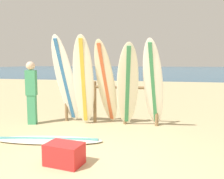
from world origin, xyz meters
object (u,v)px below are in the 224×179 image
(beachgoer_standing, at_px, (31,90))
(cooler_box, at_px, (64,154))
(surfboard_rack, at_px, (110,98))
(surfboard_leaning_far_left, at_px, (65,80))
(surfboard_leaning_left, at_px, (83,81))
(surfboard_lying_on_sand, at_px, (48,140))
(surfboard_leaning_center_left, at_px, (106,84))
(surfboard_leaning_center, at_px, (128,86))
(surfboard_leaning_center_right, at_px, (153,85))

(beachgoer_standing, height_order, cooler_box, beachgoer_standing)
(surfboard_rack, height_order, surfboard_leaning_far_left, surfboard_leaning_far_left)
(surfboard_rack, relative_size, surfboard_leaning_far_left, 1.11)
(surfboard_leaning_left, relative_size, surfboard_lying_on_sand, 0.99)
(surfboard_leaning_center_left, distance_m, beachgoer_standing, 2.05)
(surfboard_leaning_left, height_order, surfboard_leaning_center, surfboard_leaning_left)
(surfboard_leaning_left, relative_size, cooler_box, 4.00)
(surfboard_leaning_center_left, relative_size, surfboard_leaning_center, 1.04)
(surfboard_lying_on_sand, bearing_deg, cooler_box, -50.83)
(surfboard_leaning_center_left, xyz_separation_m, surfboard_lying_on_sand, (-0.91, -1.53, -1.10))
(surfboard_leaning_left, xyz_separation_m, surfboard_lying_on_sand, (-0.34, -1.38, -1.16))
(surfboard_rack, relative_size, beachgoer_standing, 1.56)
(surfboard_rack, distance_m, surfboard_leaning_far_left, 1.30)
(surfboard_leaning_center_left, xyz_separation_m, beachgoer_standing, (-2.02, -0.29, -0.19))
(surfboard_leaning_far_left, height_order, surfboard_leaning_center, surfboard_leaning_far_left)
(surfboard_leaning_far_left, height_order, surfboard_lying_on_sand, surfboard_leaning_far_left)
(surfboard_rack, height_order, surfboard_leaning_center_right, surfboard_leaning_center_right)
(surfboard_rack, bearing_deg, surfboard_leaning_center_left, -99.91)
(surfboard_leaning_center_left, bearing_deg, surfboard_leaning_far_left, -177.50)
(surfboard_lying_on_sand, bearing_deg, surfboard_leaning_far_left, 98.24)
(surfboard_leaning_far_left, distance_m, surfboard_leaning_left, 0.57)
(surfboard_leaning_center_right, relative_size, cooler_box, 3.77)
(surfboard_leaning_far_left, bearing_deg, beachgoer_standing, -164.56)
(surfboard_rack, distance_m, cooler_box, 2.84)
(surfboard_leaning_center, relative_size, surfboard_lying_on_sand, 0.90)
(surfboard_leaning_center_left, distance_m, surfboard_leaning_center, 0.62)
(surfboard_leaning_left, distance_m, surfboard_leaning_center_left, 0.60)
(surfboard_rack, height_order, surfboard_leaning_center_left, surfboard_leaning_center_left)
(surfboard_leaning_center_right, bearing_deg, surfboard_leaning_far_left, 178.23)
(surfboard_leaning_far_left, distance_m, cooler_box, 2.87)
(surfboard_leaning_left, distance_m, beachgoer_standing, 1.47)
(surfboard_leaning_far_left, height_order, beachgoer_standing, surfboard_leaning_far_left)
(surfboard_leaning_center_left, bearing_deg, surfboard_leaning_left, -164.67)
(surfboard_leaning_center, bearing_deg, surfboard_lying_on_sand, -137.76)
(cooler_box, bearing_deg, beachgoer_standing, 139.35)
(surfboard_rack, height_order, beachgoer_standing, beachgoer_standing)
(surfboard_leaning_center, distance_m, surfboard_lying_on_sand, 2.30)
(surfboard_leaning_left, bearing_deg, surfboard_rack, 33.42)
(surfboard_rack, bearing_deg, beachgoer_standing, -165.19)
(beachgoer_standing, bearing_deg, surfboard_leaning_far_left, 15.44)
(surfboard_leaning_center_left, bearing_deg, surfboard_leaning_center, -14.84)
(beachgoer_standing, distance_m, cooler_box, 3.04)
(surfboard_leaning_center_right, bearing_deg, beachgoer_standing, -176.97)
(surfboard_leaning_center_left, relative_size, surfboard_lying_on_sand, 0.94)
(surfboard_leaning_center_right, bearing_deg, surfboard_leaning_left, -178.90)
(surfboard_leaning_far_left, height_order, cooler_box, surfboard_leaning_far_left)
(surfboard_rack, relative_size, cooler_box, 4.46)
(surfboard_leaning_left, height_order, surfboard_lying_on_sand, surfboard_leaning_left)
(surfboard_leaning_center_right, xyz_separation_m, surfboard_lying_on_sand, (-2.16, -1.41, -1.09))
(surfboard_rack, xyz_separation_m, cooler_box, (-0.15, -2.78, -0.54))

